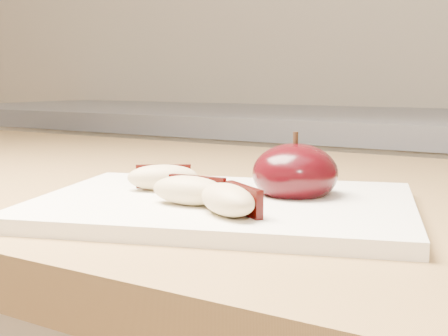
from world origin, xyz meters
The scene contains 6 objects.
back_cabinet centered at (0.00, 1.20, 0.47)m, with size 2.40×0.62×0.94m.
cutting_board centered at (0.09, 0.36, 0.91)m, with size 0.30×0.22×0.01m, color white.
apple_half centered at (0.13, 0.41, 0.93)m, with size 0.08×0.08×0.06m.
apple_wedge_a centered at (0.02, 0.36, 0.92)m, with size 0.07×0.06×0.02m.
apple_wedge_b centered at (0.08, 0.32, 0.92)m, with size 0.07×0.04×0.02m.
apple_wedge_c centered at (0.13, 0.31, 0.92)m, with size 0.07×0.06×0.02m.
Camera 1 is at (0.36, -0.07, 1.01)m, focal length 50.00 mm.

